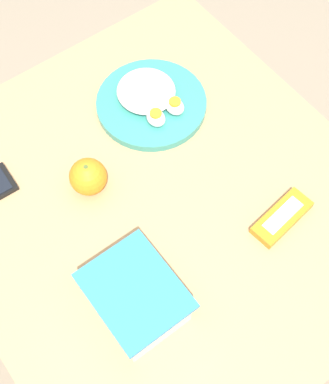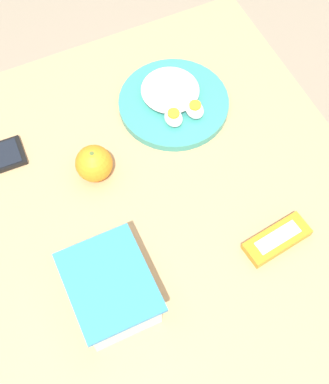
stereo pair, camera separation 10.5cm
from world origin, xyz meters
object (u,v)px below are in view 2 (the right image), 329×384
at_px(food_container, 111,291).
at_px(rice_plate, 173,100).
at_px(candy_bar, 277,239).
at_px(orange_fruit, 94,163).

bearing_deg(food_container, rice_plate, -39.35).
xyz_separation_m(food_container, candy_bar, (-0.03, -0.33, -0.03)).
relative_size(rice_plate, candy_bar, 1.77).
xyz_separation_m(food_container, rice_plate, (0.35, -0.29, -0.02)).
bearing_deg(candy_bar, food_container, 84.87).
distance_m(rice_plate, candy_bar, 0.38).
bearing_deg(rice_plate, food_container, 140.65).
xyz_separation_m(orange_fruit, rice_plate, (0.09, -0.22, -0.02)).
xyz_separation_m(food_container, orange_fruit, (0.26, -0.07, -0.00)).
bearing_deg(food_container, candy_bar, -95.13).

